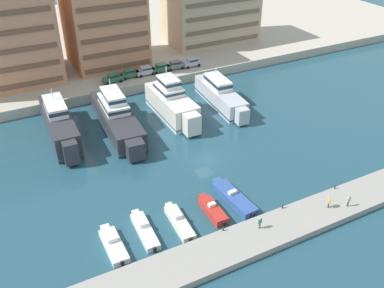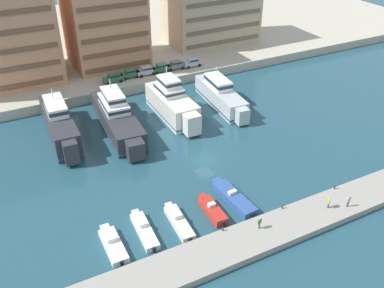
# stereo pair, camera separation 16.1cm
# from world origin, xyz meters

# --- Properties ---
(ground_plane) EXTENTS (400.00, 400.00, 0.00)m
(ground_plane) POSITION_xyz_m (0.00, 0.00, 0.00)
(ground_plane) COLOR #234C5B
(quay_promenade) EXTENTS (180.00, 70.00, 1.89)m
(quay_promenade) POSITION_xyz_m (0.00, 61.78, 0.95)
(quay_promenade) COLOR #BCB29E
(quay_promenade) RESTS_ON ground
(pier_dock) EXTENTS (120.00, 5.35, 0.89)m
(pier_dock) POSITION_xyz_m (0.00, -17.87, 0.44)
(pier_dock) COLOR #9E998E
(pier_dock) RESTS_ON ground
(yacht_charcoal_far_left) EXTENTS (4.56, 19.48, 7.65)m
(yacht_charcoal_far_left) POSITION_xyz_m (-17.96, 16.93, 2.44)
(yacht_charcoal_far_left) COLOR #333338
(yacht_charcoal_far_left) RESTS_ON ground
(yacht_charcoal_left) EXTENTS (6.02, 21.91, 8.12)m
(yacht_charcoal_left) POSITION_xyz_m (-8.71, 15.12, 2.29)
(yacht_charcoal_left) COLOR #333338
(yacht_charcoal_left) RESTS_ON ground
(yacht_ivory_mid_left) EXTENTS (4.80, 16.76, 8.73)m
(yacht_ivory_mid_left) POSITION_xyz_m (1.60, 15.05, 2.58)
(yacht_ivory_mid_left) COLOR silver
(yacht_ivory_mid_left) RESTS_ON ground
(yacht_silver_center_left) EXTENTS (4.94, 18.09, 6.78)m
(yacht_silver_center_left) POSITION_xyz_m (11.57, 14.91, 2.01)
(yacht_silver_center_left) COLOR silver
(yacht_silver_center_left) RESTS_ON ground
(motorboat_white_far_left) EXTENTS (2.04, 7.00, 1.32)m
(motorboat_white_far_left) POSITION_xyz_m (-18.36, -11.15, 0.41)
(motorboat_white_far_left) COLOR white
(motorboat_white_far_left) RESTS_ON ground
(motorboat_white_left) EXTENTS (2.03, 7.58, 1.32)m
(motorboat_white_left) POSITION_xyz_m (-14.20, -10.58, 0.41)
(motorboat_white_left) COLOR white
(motorboat_white_left) RESTS_ON ground
(motorboat_cream_mid_left) EXTENTS (2.02, 7.44, 1.43)m
(motorboat_cream_mid_left) POSITION_xyz_m (-9.85, -11.27, 0.45)
(motorboat_cream_mid_left) COLOR beige
(motorboat_cream_mid_left) RESTS_ON ground
(motorboat_red_center_left) EXTENTS (1.82, 6.25, 1.52)m
(motorboat_red_center_left) POSITION_xyz_m (-5.11, -11.31, 0.56)
(motorboat_red_center_left) COLOR red
(motorboat_red_center_left) RESTS_ON ground
(motorboat_blue_center) EXTENTS (2.61, 8.81, 1.39)m
(motorboat_blue_center) POSITION_xyz_m (-1.29, -10.37, 0.50)
(motorboat_blue_center) COLOR #33569E
(motorboat_blue_center) RESTS_ON ground
(car_green_far_left) EXTENTS (4.13, 1.99, 1.80)m
(car_green_far_left) POSITION_xyz_m (-4.32, 30.13, 2.87)
(car_green_far_left) COLOR #2D6642
(car_green_far_left) RESTS_ON quay_promenade
(car_green_left) EXTENTS (4.11, 1.94, 1.80)m
(car_green_left) POSITION_xyz_m (-0.57, 30.78, 2.87)
(car_green_left) COLOR #2D6642
(car_green_left) RESTS_ON quay_promenade
(car_silver_mid_left) EXTENTS (4.15, 2.02, 1.80)m
(car_silver_mid_left) POSITION_xyz_m (2.82, 30.59, 2.87)
(car_silver_mid_left) COLOR #B7BCC1
(car_silver_mid_left) RESTS_ON quay_promenade
(car_green_center_left) EXTENTS (4.12, 1.97, 1.80)m
(car_green_center_left) POSITION_xyz_m (6.32, 30.62, 2.87)
(car_green_center_left) COLOR #2D6642
(car_green_center_left) RESTS_ON quay_promenade
(car_grey_center) EXTENTS (4.16, 2.04, 1.80)m
(car_grey_center) POSITION_xyz_m (9.61, 30.64, 2.87)
(car_grey_center) COLOR slate
(car_grey_center) RESTS_ON quay_promenade
(car_silver_center_right) EXTENTS (4.12, 1.97, 1.80)m
(car_silver_center_right) POSITION_xyz_m (13.51, 30.32, 2.87)
(car_silver_center_right) COLOR #B7BCC1
(car_silver_center_right) RESTS_ON quay_promenade
(apartment_block_left) EXTENTS (15.57, 14.61, 23.76)m
(apartment_block_left) POSITION_xyz_m (-1.83, 41.10, 12.84)
(apartment_block_left) COLOR tan
(apartment_block_left) RESTS_ON quay_promenade
(apartment_block_mid_left) EXTENTS (21.84, 12.46, 17.88)m
(apartment_block_mid_left) POSITION_xyz_m (25.52, 43.42, 9.89)
(apartment_block_mid_left) COLOR #C6AD89
(apartment_block_mid_left) RESTS_ON quay_promenade
(pedestrian_near_edge) EXTENTS (0.62, 0.31, 1.64)m
(pedestrian_near_edge) POSITION_xyz_m (10.48, -18.96, 1.86)
(pedestrian_near_edge) COLOR #7A6B56
(pedestrian_near_edge) RESTS_ON pier_dock
(pedestrian_mid_deck) EXTENTS (0.47, 0.51, 1.67)m
(pedestrian_mid_deck) POSITION_xyz_m (8.12, -17.98, 1.88)
(pedestrian_mid_deck) COLOR #282D3D
(pedestrian_mid_deck) RESTS_ON pier_dock
(pedestrian_far_side) EXTENTS (0.61, 0.33, 1.63)m
(pedestrian_far_side) POSITION_xyz_m (-1.90, -17.09, 1.85)
(pedestrian_far_side) COLOR #7A6B56
(pedestrian_far_side) RESTS_ON pier_dock
(bollard_west) EXTENTS (0.20, 0.20, 0.61)m
(bollard_west) POSITION_xyz_m (-6.02, -15.44, 1.21)
(bollard_west) COLOR #2D2D33
(bollard_west) RESTS_ON pier_dock
(bollard_west_mid) EXTENTS (0.20, 0.20, 0.61)m
(bollard_west_mid) POSITION_xyz_m (2.81, -15.44, 1.21)
(bollard_west_mid) COLOR #2D2D33
(bollard_west_mid) RESTS_ON pier_dock
(bollard_east_mid) EXTENTS (0.20, 0.20, 0.61)m
(bollard_east_mid) POSITION_xyz_m (11.63, -15.44, 1.21)
(bollard_east_mid) COLOR #2D2D33
(bollard_east_mid) RESTS_ON pier_dock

